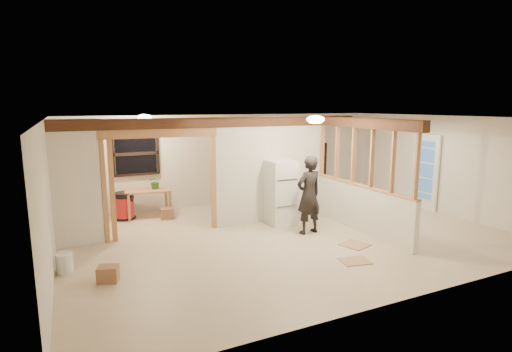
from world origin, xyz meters
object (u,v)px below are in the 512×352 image
refrigerator (281,192)px  woman (309,195)px  bookshelf (313,169)px  shop_vac (124,206)px  work_table (148,203)px

refrigerator → woman: bearing=-78.6°
bookshelf → woman: bearing=-124.7°
refrigerator → woman: woman is taller
woman → refrigerator: bearing=-86.8°
woman → shop_vac: size_ratio=2.52×
refrigerator → woman: 0.93m
shop_vac → refrigerator: bearing=-30.5°
woman → shop_vac: bearing=-47.5°
work_table → shop_vac: 0.57m
work_table → shop_vac: bearing=-173.7°
refrigerator → bookshelf: size_ratio=0.92×
shop_vac → bookshelf: 5.65m
woman → work_table: woman is taller
work_table → woman: bearing=-36.1°
woman → bookshelf: bearing=-132.9°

